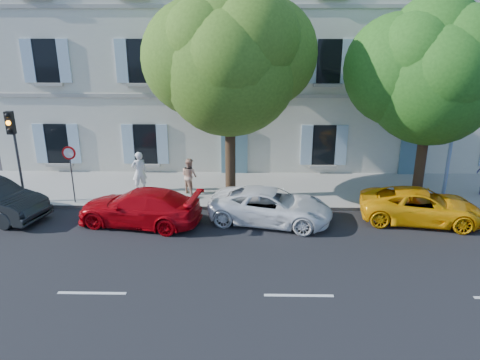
{
  "coord_description": "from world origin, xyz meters",
  "views": [
    {
      "loc": [
        -1.45,
        -15.6,
        7.62
      ],
      "look_at": [
        -1.82,
        2.0,
        1.4
      ],
      "focal_mm": 35.0,
      "sensor_mm": 36.0,
      "label": 1
    }
  ],
  "objects_px": {
    "tree_left": "(230,67)",
    "street_lamp": "(459,106)",
    "car_white_coupe": "(271,206)",
    "pedestrian_a": "(139,172)",
    "tree_right": "(432,79)",
    "traffic_light": "(13,138)",
    "road_sign": "(70,162)",
    "car_red_coupe": "(139,207)",
    "pedestrian_b": "(189,176)",
    "car_yellow_supercar": "(421,206)"
  },
  "relations": [
    {
      "from": "tree_right",
      "to": "pedestrian_b",
      "type": "bearing_deg",
      "value": 174.95
    },
    {
      "from": "car_white_coupe",
      "to": "traffic_light",
      "type": "height_order",
      "value": "traffic_light"
    },
    {
      "from": "car_red_coupe",
      "to": "road_sign",
      "type": "bearing_deg",
      "value": -108.61
    },
    {
      "from": "pedestrian_a",
      "to": "street_lamp",
      "type": "bearing_deg",
      "value": 149.7
    },
    {
      "from": "pedestrian_b",
      "to": "tree_right",
      "type": "bearing_deg",
      "value": -143.39
    },
    {
      "from": "car_yellow_supercar",
      "to": "tree_left",
      "type": "bearing_deg",
      "value": 83.73
    },
    {
      "from": "car_white_coupe",
      "to": "tree_left",
      "type": "xyz_separation_m",
      "value": [
        -1.65,
        2.21,
        5.03
      ]
    },
    {
      "from": "road_sign",
      "to": "pedestrian_a",
      "type": "height_order",
      "value": "road_sign"
    },
    {
      "from": "road_sign",
      "to": "pedestrian_a",
      "type": "xyz_separation_m",
      "value": [
        2.47,
        1.41,
        -0.86
      ]
    },
    {
      "from": "pedestrian_b",
      "to": "car_white_coupe",
      "type": "bearing_deg",
      "value": -175.95
    },
    {
      "from": "road_sign",
      "to": "street_lamp",
      "type": "distance_m",
      "value": 15.73
    },
    {
      "from": "road_sign",
      "to": "pedestrian_b",
      "type": "xyz_separation_m",
      "value": [
        4.72,
        1.23,
        -0.97
      ]
    },
    {
      "from": "tree_right",
      "to": "car_yellow_supercar",
      "type": "bearing_deg",
      "value": -102.72
    },
    {
      "from": "tree_right",
      "to": "traffic_light",
      "type": "height_order",
      "value": "tree_right"
    },
    {
      "from": "tree_right",
      "to": "road_sign",
      "type": "relative_size",
      "value": 3.26
    },
    {
      "from": "car_white_coupe",
      "to": "tree_left",
      "type": "relative_size",
      "value": 0.55
    },
    {
      "from": "car_red_coupe",
      "to": "tree_right",
      "type": "distance_m",
      "value": 12.34
    },
    {
      "from": "car_white_coupe",
      "to": "street_lamp",
      "type": "distance_m",
      "value": 8.37
    },
    {
      "from": "pedestrian_a",
      "to": "pedestrian_b",
      "type": "distance_m",
      "value": 2.26
    },
    {
      "from": "car_yellow_supercar",
      "to": "road_sign",
      "type": "height_order",
      "value": "road_sign"
    },
    {
      "from": "street_lamp",
      "to": "pedestrian_b",
      "type": "height_order",
      "value": "street_lamp"
    },
    {
      "from": "car_yellow_supercar",
      "to": "street_lamp",
      "type": "bearing_deg",
      "value": -35.92
    },
    {
      "from": "traffic_light",
      "to": "tree_right",
      "type": "bearing_deg",
      "value": 1.56
    },
    {
      "from": "car_red_coupe",
      "to": "pedestrian_a",
      "type": "xyz_separation_m",
      "value": [
        -0.68,
        3.16,
        0.37
      ]
    },
    {
      "from": "tree_left",
      "to": "street_lamp",
      "type": "relative_size",
      "value": 1.18
    },
    {
      "from": "car_yellow_supercar",
      "to": "tree_right",
      "type": "height_order",
      "value": "tree_right"
    },
    {
      "from": "road_sign",
      "to": "car_white_coupe",
      "type": "bearing_deg",
      "value": -10.03
    },
    {
      "from": "traffic_light",
      "to": "road_sign",
      "type": "height_order",
      "value": "traffic_light"
    },
    {
      "from": "car_white_coupe",
      "to": "road_sign",
      "type": "relative_size",
      "value": 1.92
    },
    {
      "from": "car_white_coupe",
      "to": "car_yellow_supercar",
      "type": "xyz_separation_m",
      "value": [
        5.84,
        0.18,
        -0.01
      ]
    },
    {
      "from": "car_red_coupe",
      "to": "road_sign",
      "type": "distance_m",
      "value": 3.81
    },
    {
      "from": "car_white_coupe",
      "to": "road_sign",
      "type": "xyz_separation_m",
      "value": [
        -8.2,
        1.45,
        1.26
      ]
    },
    {
      "from": "car_red_coupe",
      "to": "car_yellow_supercar",
      "type": "relative_size",
      "value": 1.03
    },
    {
      "from": "car_red_coupe",
      "to": "pedestrian_a",
      "type": "relative_size",
      "value": 2.6
    },
    {
      "from": "car_yellow_supercar",
      "to": "pedestrian_b",
      "type": "height_order",
      "value": "pedestrian_b"
    },
    {
      "from": "tree_left",
      "to": "traffic_light",
      "type": "xyz_separation_m",
      "value": [
        -8.7,
        -0.84,
        -2.72
      ]
    },
    {
      "from": "car_white_coupe",
      "to": "tree_right",
      "type": "relative_size",
      "value": 0.59
    },
    {
      "from": "car_white_coupe",
      "to": "car_yellow_supercar",
      "type": "bearing_deg",
      "value": -76.39
    },
    {
      "from": "tree_left",
      "to": "pedestrian_a",
      "type": "bearing_deg",
      "value": 170.93
    },
    {
      "from": "pedestrian_a",
      "to": "tree_right",
      "type": "bearing_deg",
      "value": 149.81
    },
    {
      "from": "tree_left",
      "to": "pedestrian_a",
      "type": "xyz_separation_m",
      "value": [
        -4.08,
        0.65,
        -4.63
      ]
    },
    {
      "from": "road_sign",
      "to": "pedestrian_a",
      "type": "distance_m",
      "value": 2.98
    },
    {
      "from": "tree_right",
      "to": "pedestrian_a",
      "type": "height_order",
      "value": "tree_right"
    },
    {
      "from": "car_white_coupe",
      "to": "pedestrian_a",
      "type": "height_order",
      "value": "pedestrian_a"
    },
    {
      "from": "car_red_coupe",
      "to": "road_sign",
      "type": "xyz_separation_m",
      "value": [
        -3.16,
        1.74,
        1.23
      ]
    },
    {
      "from": "car_white_coupe",
      "to": "traffic_light",
      "type": "relative_size",
      "value": 1.21
    },
    {
      "from": "road_sign",
      "to": "car_red_coupe",
      "type": "bearing_deg",
      "value": -28.92
    },
    {
      "from": "road_sign",
      "to": "street_lamp",
      "type": "xyz_separation_m",
      "value": [
        15.55,
        0.25,
        2.35
      ]
    },
    {
      "from": "pedestrian_a",
      "to": "pedestrian_b",
      "type": "height_order",
      "value": "pedestrian_a"
    },
    {
      "from": "car_yellow_supercar",
      "to": "pedestrian_a",
      "type": "xyz_separation_m",
      "value": [
        -11.56,
        2.68,
        0.42
      ]
    }
  ]
}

